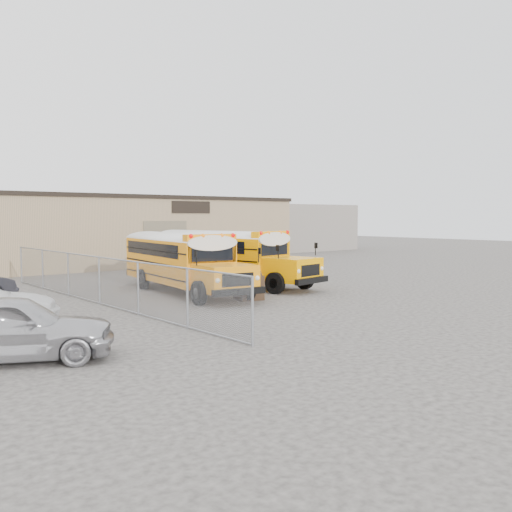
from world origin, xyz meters
TOP-DOWN VIEW (x-y plane):
  - ground at (0.00, 0.00)m, footprint 120.00×120.00m
  - warehouse at (-0.00, 19.99)m, footprint 30.20×10.20m
  - chainlink_fence at (-6.00, 3.00)m, footprint 0.07×18.07m
  - distant_building_right at (24.00, 24.00)m, footprint 10.00×8.00m
  - school_bus_left at (-1.03, 9.38)m, footprint 3.34×9.19m
  - school_bus_right at (0.48, 10.25)m, footprint 3.66×9.33m
  - tarp_bundle at (-0.95, 0.36)m, footprint 1.14×1.06m
  - car_silver at (-11.18, -3.64)m, footprint 4.93×3.71m

SIDE VIEW (x-z plane):
  - ground at x=0.00m, z-range 0.00..0.00m
  - tarp_bundle at x=-0.95m, z-range 0.02..1.47m
  - car_silver at x=-11.18m, z-range 0.00..1.56m
  - chainlink_fence at x=-6.00m, z-range 0.00..1.80m
  - school_bus_left at x=-1.03m, z-range 0.21..2.84m
  - school_bus_right at x=0.48m, z-range 0.21..2.87m
  - distant_building_right at x=24.00m, z-range 0.00..4.40m
  - warehouse at x=0.00m, z-range 0.04..4.71m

